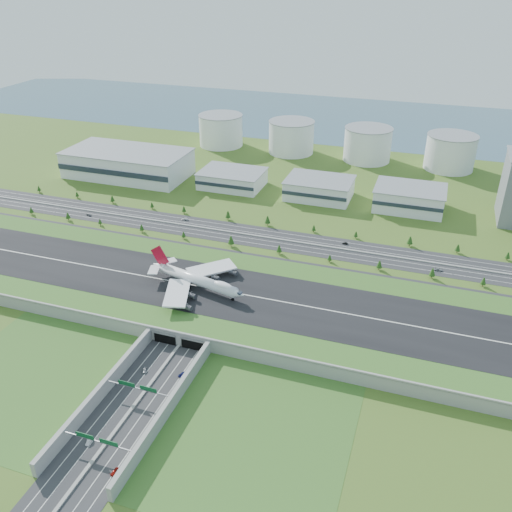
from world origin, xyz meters
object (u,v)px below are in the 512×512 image
(car_0, at_px, (145,370))
(car_4, at_px, (89,215))
(fuel_tank_a, at_px, (221,130))
(car_7, at_px, (185,219))
(boeing_747, at_px, (197,279))
(car_6, at_px, (438,270))
(car_2, at_px, (182,374))
(car_5, at_px, (345,243))
(car_1, at_px, (89,441))
(car_3, at_px, (115,471))

(car_0, distance_m, car_4, 216.27)
(fuel_tank_a, relative_size, car_7, 8.96)
(boeing_747, xyz_separation_m, car_4, (-141.08, 88.22, -13.39))
(car_7, bearing_deg, boeing_747, 29.48)
(car_4, distance_m, car_6, 285.81)
(car_2, relative_size, car_5, 1.20)
(fuel_tank_a, height_order, car_5, fuel_tank_a)
(car_6, relative_size, car_7, 1.06)
(fuel_tank_a, distance_m, car_1, 450.99)
(car_2, distance_m, car_4, 227.80)
(car_1, relative_size, car_6, 0.81)
(boeing_747, height_order, car_2, boeing_747)
(car_1, xyz_separation_m, car_2, (20.20, 54.33, -0.09))
(car_1, bearing_deg, car_2, 60.36)
(car_0, height_order, car_6, car_6)
(car_4, bearing_deg, car_3, -130.14)
(car_1, distance_m, car_2, 57.96)
(boeing_747, bearing_deg, car_2, -58.64)
(car_2, relative_size, car_7, 0.91)
(boeing_747, distance_m, car_7, 123.14)
(boeing_747, bearing_deg, car_1, -75.45)
(car_0, relative_size, car_4, 0.89)
(fuel_tank_a, relative_size, car_3, 10.09)
(car_0, distance_m, car_3, 64.54)
(car_1, relative_size, car_3, 0.98)
(boeing_747, xyz_separation_m, car_6, (144.72, 86.91, -13.41))
(car_1, bearing_deg, car_6, 46.81)
(boeing_747, relative_size, car_6, 12.06)
(car_1, bearing_deg, car_7, 95.88)
(fuel_tank_a, relative_size, car_2, 9.87)
(car_0, bearing_deg, car_3, -89.53)
(car_1, bearing_deg, car_5, 63.19)
(car_5, bearing_deg, car_1, -19.47)
(boeing_747, height_order, car_5, boeing_747)
(fuel_tank_a, height_order, car_6, fuel_tank_a)
(car_1, relative_size, car_4, 0.97)
(car_5, bearing_deg, boeing_747, -37.34)
(car_5, bearing_deg, car_2, -18.58)
(car_3, bearing_deg, fuel_tank_a, -69.42)
(car_0, xyz_separation_m, car_6, (142.32, 160.51, 0.07))
(fuel_tank_a, height_order, car_4, fuel_tank_a)
(car_2, relative_size, car_6, 0.85)
(car_4, height_order, car_6, car_4)
(boeing_747, bearing_deg, car_6, 44.36)
(car_5, bearing_deg, car_4, -87.18)
(car_0, xyz_separation_m, car_3, (20.03, -61.35, -0.04))
(car_4, xyz_separation_m, car_6, (285.80, -1.31, -0.03))
(car_3, distance_m, car_4, 276.66)
(boeing_747, distance_m, car_0, 74.86)
(car_0, xyz_separation_m, car_4, (-143.49, 161.82, 0.10))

